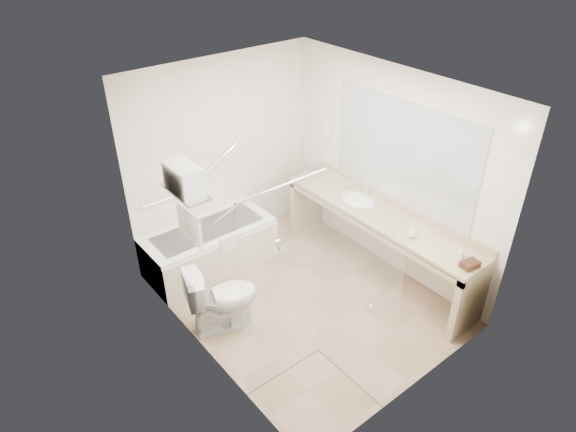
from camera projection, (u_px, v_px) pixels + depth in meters
floor at (304, 299)px, 6.00m from camera, size 3.20×3.20×0.00m
ceiling at (309, 90)px, 4.67m from camera, size 2.60×3.20×0.10m
wall_back at (223, 156)px, 6.39m from camera, size 2.60×0.10×2.50m
wall_front at (430, 285)px, 4.28m from camera, size 2.60×0.10×2.50m
wall_left at (197, 254)px, 4.64m from camera, size 0.10×3.20×2.50m
wall_right at (390, 172)px, 6.02m from camera, size 0.10×3.20×2.50m
bathtub at (210, 247)px, 6.41m from camera, size 1.60×0.73×0.59m
grab_bar_short at (158, 202)px, 6.02m from camera, size 0.40×0.03×0.03m
grab_bar_long at (221, 158)px, 6.34m from camera, size 0.53×0.03×0.33m
shower_enclosure at (319, 292)px, 4.49m from camera, size 0.96×0.91×2.11m
towel_shelf at (185, 186)px, 4.68m from camera, size 0.24×0.55×0.81m
vanity_counter at (379, 229)px, 6.10m from camera, size 0.55×2.70×0.95m
sink at (358, 202)px, 6.29m from camera, size 0.40×0.52×0.14m
faucet at (367, 190)px, 6.30m from camera, size 0.03×0.03×0.14m
mirror at (402, 153)px, 5.76m from camera, size 0.02×2.00×1.20m
hairdryer_unit at (327, 130)px, 6.58m from camera, size 0.08×0.10×0.18m
toilet at (222, 298)px, 5.45m from camera, size 0.86×0.63×0.75m
amenity_basket at (470, 264)px, 5.12m from camera, size 0.20×0.15×0.06m
soap_bottle_a at (460, 256)px, 5.24m from camera, size 0.08×0.14×0.06m
soap_bottle_b at (412, 234)px, 5.55m from camera, size 0.11×0.13×0.10m
water_bottle_left at (314, 175)px, 6.59m from camera, size 0.07×0.07×0.21m
water_bottle_mid at (346, 192)px, 6.26m from camera, size 0.05×0.05×0.17m
water_bottle_right at (306, 173)px, 6.69m from camera, size 0.06×0.06×0.19m
drinking_glass_near at (343, 198)px, 6.21m from camera, size 0.07×0.07×0.09m
drinking_glass_far at (355, 200)px, 6.18m from camera, size 0.08×0.08×0.08m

